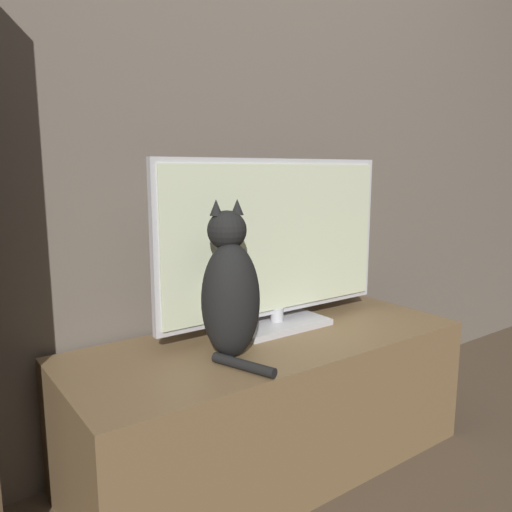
% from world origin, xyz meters
% --- Properties ---
extents(wall_back, '(4.80, 0.05, 2.60)m').
position_xyz_m(wall_back, '(0.00, 1.22, 1.30)').
color(wall_back, '#60564C').
rests_on(wall_back, ground_plane).
extents(tv_stand, '(1.28, 0.51, 0.43)m').
position_xyz_m(tv_stand, '(0.00, 0.92, 0.21)').
color(tv_stand, brown).
rests_on(tv_stand, ground_plane).
extents(tv, '(0.88, 0.20, 0.56)m').
position_xyz_m(tv, '(0.09, 1.01, 0.71)').
color(tv, '#B7B7BC').
rests_on(tv, tv_stand).
extents(cat, '(0.20, 0.30, 0.45)m').
position_xyz_m(cat, '(-0.18, 0.88, 0.62)').
color(cat, black).
rests_on(cat, tv_stand).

